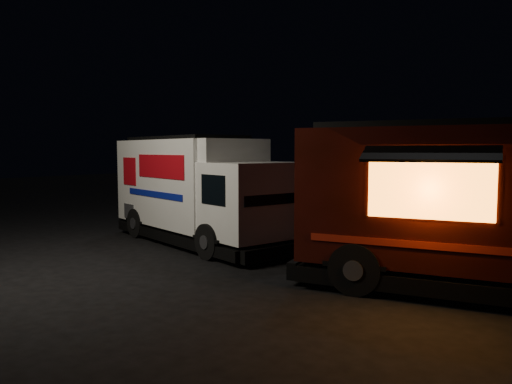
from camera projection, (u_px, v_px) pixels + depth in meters
name	position (u px, v px, depth m)	size (l,w,h in m)	color
ground	(186.00, 259.00, 12.53)	(80.00, 80.00, 0.00)	black
white_truck	(202.00, 190.00, 14.49)	(6.92, 2.36, 3.14)	white
red_truck	(482.00, 208.00, 9.40)	(7.02, 2.58, 3.27)	#350C09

